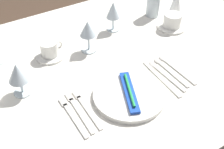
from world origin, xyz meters
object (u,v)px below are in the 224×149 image
at_px(coffee_cup_far, 50,48).
at_px(napkin_folded, 176,1).
at_px(fork_outer, 86,107).
at_px(spoon_soup, 162,72).
at_px(wine_glass_centre, 18,74).
at_px(wine_glass_far, 88,30).
at_px(fork_inner, 78,110).
at_px(spoon_tea, 172,66).
at_px(toothbrush_package, 129,92).
at_px(dinner_plate, 129,95).
at_px(spoon_dessert, 167,69).
at_px(wine_glass_left, 113,11).
at_px(coffee_cup_right, 173,20).
at_px(drink_tumbler, 153,4).
at_px(dinner_knife, 162,79).
at_px(fork_salad, 72,115).

bearing_deg(coffee_cup_far, napkin_folded, -0.26).
xyz_separation_m(fork_outer, spoon_soup, (0.35, 0.01, 0.00)).
distance_m(wine_glass_centre, wine_glass_far, 0.36).
bearing_deg(fork_inner, spoon_tea, 1.70).
distance_m(toothbrush_package, spoon_tea, 0.26).
distance_m(dinner_plate, wine_glass_far, 0.35).
xyz_separation_m(dinner_plate, wine_glass_far, (0.01, 0.34, 0.09)).
bearing_deg(dinner_plate, spoon_dessert, 12.43).
relative_size(spoon_tea, wine_glass_left, 1.47).
bearing_deg(spoon_soup, fork_outer, -179.02).
bearing_deg(coffee_cup_right, drink_tumbler, 92.75).
height_order(coffee_cup_right, wine_glass_left, wine_glass_left).
bearing_deg(dinner_knife, wine_glass_far, 114.38).
bearing_deg(coffee_cup_far, spoon_tea, -39.88).
distance_m(spoon_tea, coffee_cup_right, 0.31).
bearing_deg(fork_outer, toothbrush_package, -11.86).
height_order(dinner_knife, napkin_folded, napkin_folded).
distance_m(fork_inner, spoon_soup, 0.38).
height_order(wine_glass_centre, wine_glass_left, wine_glass_left).
height_order(toothbrush_package, drink_tumbler, drink_tumbler).
relative_size(spoon_tea, napkin_folded, 1.48).
distance_m(fork_inner, coffee_cup_far, 0.35).
bearing_deg(fork_outer, fork_inner, 176.92).
distance_m(coffee_cup_right, wine_glass_left, 0.30).
xyz_separation_m(coffee_cup_right, wine_glass_far, (-0.44, 0.05, 0.06)).
height_order(coffee_cup_right, drink_tumbler, drink_tumbler).
distance_m(toothbrush_package, spoon_soup, 0.20).
relative_size(fork_inner, spoon_dessert, 1.03).
xyz_separation_m(dinner_plate, fork_inner, (-0.19, 0.04, -0.01)).
distance_m(spoon_soup, spoon_dessert, 0.03).
bearing_deg(spoon_tea, drink_tumbler, 63.27).
height_order(fork_inner, fork_salad, same).
height_order(fork_outer, fork_salad, same).
distance_m(wine_glass_far, drink_tumbler, 0.44).
height_order(fork_outer, wine_glass_left, wine_glass_left).
xyz_separation_m(spoon_soup, spoon_tea, (0.06, 0.01, 0.00)).
xyz_separation_m(spoon_soup, coffee_cup_far, (-0.34, 0.34, 0.04)).
bearing_deg(wine_glass_centre, fork_salad, -62.50).
relative_size(dinner_knife, napkin_folded, 1.63).
bearing_deg(spoon_tea, toothbrush_package, -169.01).
xyz_separation_m(fork_salad, napkin_folded, (0.78, 0.35, 0.07)).
bearing_deg(wine_glass_left, drink_tumbler, 2.42).
height_order(coffee_cup_far, wine_glass_centre, wine_glass_centre).
bearing_deg(fork_salad, fork_inner, 17.14).
height_order(spoon_tea, coffee_cup_far, coffee_cup_far).
distance_m(dinner_knife, spoon_dessert, 0.07).
xyz_separation_m(fork_outer, spoon_tea, (0.42, 0.01, 0.00)).
relative_size(spoon_soup, spoon_dessert, 1.03).
xyz_separation_m(wine_glass_centre, wine_glass_far, (0.34, 0.11, 0.01)).
bearing_deg(wine_glass_left, spoon_soup, -90.70).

